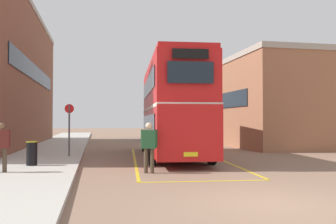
# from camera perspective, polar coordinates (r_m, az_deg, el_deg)

# --- Properties ---
(ground_plane) EXTENTS (135.60, 135.60, 0.00)m
(ground_plane) POSITION_cam_1_polar(r_m,az_deg,el_deg) (22.20, -1.36, -6.16)
(ground_plane) COLOR #846651
(sidewalk_left) EXTENTS (4.00, 57.60, 0.14)m
(sidewalk_left) POSITION_cam_1_polar(r_m,az_deg,el_deg) (24.39, -17.67, -5.50)
(sidewalk_left) COLOR #B2ADA3
(sidewalk_left) RESTS_ON ground
(depot_building_right) EXTENTS (8.92, 17.28, 6.42)m
(depot_building_right) POSITION_cam_1_polar(r_m,az_deg,el_deg) (30.86, 15.08, 1.20)
(depot_building_right) COLOR #9E6647
(depot_building_right) RESTS_ON ground
(double_decker_bus) EXTENTS (3.45, 10.92, 4.75)m
(double_decker_bus) POSITION_cam_1_polar(r_m,az_deg,el_deg) (18.36, 0.68, 0.70)
(double_decker_bus) COLOR black
(double_decker_bus) RESTS_ON ground
(single_deck_bus) EXTENTS (3.07, 9.31, 3.02)m
(single_deck_bus) POSITION_cam_1_polar(r_m,az_deg,el_deg) (35.51, -0.24, -1.72)
(single_deck_bus) COLOR black
(single_deck_bus) RESTS_ON ground
(pedestrian_boarding) EXTENTS (0.56, 0.39, 1.78)m
(pedestrian_boarding) POSITION_cam_1_polar(r_m,az_deg,el_deg) (12.70, -3.03, -5.01)
(pedestrian_boarding) COLOR #473828
(pedestrian_boarding) RESTS_ON ground
(pedestrian_waiting_near) EXTENTS (0.55, 0.27, 1.64)m
(pedestrian_waiting_near) POSITION_cam_1_polar(r_m,az_deg,el_deg) (13.14, -24.90, -4.59)
(pedestrian_waiting_near) COLOR #473828
(pedestrian_waiting_near) RESTS_ON sidewalk_left
(litter_bin) EXTENTS (0.43, 0.43, 0.92)m
(litter_bin) POSITION_cam_1_polar(r_m,az_deg,el_deg) (14.76, -20.77, -6.13)
(litter_bin) COLOR black
(litter_bin) RESTS_ON sidewalk_left
(bus_stop_sign) EXTENTS (0.43, 0.13, 2.51)m
(bus_stop_sign) POSITION_cam_1_polar(r_m,az_deg,el_deg) (18.01, -15.39, -1.93)
(bus_stop_sign) COLOR #4C4C51
(bus_stop_sign) RESTS_ON sidewalk_left
(bay_marking_yellow) EXTENTS (5.25, 13.09, 0.01)m
(bay_marking_yellow) POSITION_cam_1_polar(r_m,az_deg,el_deg) (16.52, 1.85, -7.79)
(bay_marking_yellow) COLOR gold
(bay_marking_yellow) RESTS_ON ground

